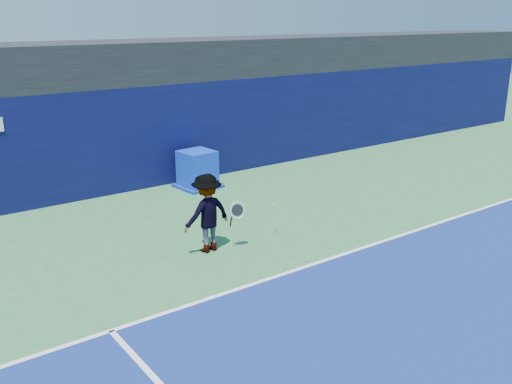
% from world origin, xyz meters
% --- Properties ---
extents(ground, '(80.00, 80.00, 0.00)m').
position_xyz_m(ground, '(0.00, 0.00, 0.00)').
color(ground, '#32713E').
rests_on(ground, ground).
extents(baseline, '(24.00, 0.10, 0.01)m').
position_xyz_m(baseline, '(0.00, 3.00, 0.01)').
color(baseline, white).
rests_on(baseline, ground).
extents(stadium_band, '(36.00, 3.00, 1.20)m').
position_xyz_m(stadium_band, '(0.00, 11.50, 3.60)').
color(stadium_band, black).
rests_on(stadium_band, back_wall_assembly).
extents(back_wall_assembly, '(36.00, 1.03, 3.00)m').
position_xyz_m(back_wall_assembly, '(-0.00, 10.50, 1.50)').
color(back_wall_assembly, '#0A0B38').
rests_on(back_wall_assembly, ground).
extents(equipment_cart, '(1.26, 1.26, 1.11)m').
position_xyz_m(equipment_cart, '(0.33, 9.23, 0.51)').
color(equipment_cart, '#0D2DBC').
rests_on(equipment_cart, ground).
extents(tennis_player, '(1.34, 0.76, 1.74)m').
position_xyz_m(tennis_player, '(-1.96, 4.93, 0.87)').
color(tennis_player, white).
rests_on(tennis_player, ground).
extents(tennis_ball, '(0.06, 0.06, 0.06)m').
position_xyz_m(tennis_ball, '(-0.20, 4.81, 0.75)').
color(tennis_ball, '#C6DD18').
rests_on(tennis_ball, ground).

